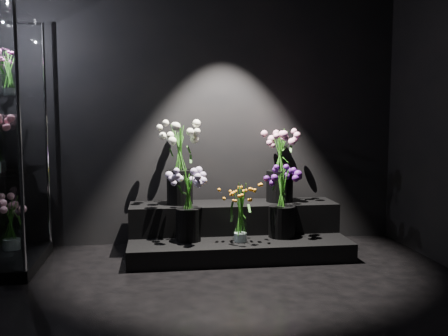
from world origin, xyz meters
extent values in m
plane|color=black|center=(0.00, 0.00, 0.00)|extent=(4.00, 4.00, 0.00)
plane|color=black|center=(0.00, 2.00, 1.40)|extent=(4.00, 0.00, 4.00)
plane|color=black|center=(0.00, -2.00, 1.40)|extent=(4.00, 0.00, 4.00)
cube|color=black|center=(0.31, 1.51, 0.08)|extent=(1.98, 0.88, 0.16)
cube|color=black|center=(0.31, 1.73, 0.30)|extent=(1.98, 0.44, 0.27)
cube|color=black|center=(-1.69, 1.36, 0.05)|extent=(0.57, 0.96, 0.10)
cube|color=white|center=(-1.69, 1.36, 0.81)|extent=(0.51, 0.90, 0.01)
cylinder|color=white|center=(0.30, 1.31, 0.28)|extent=(0.12, 0.12, 0.23)
cylinder|color=black|center=(-0.15, 1.40, 0.31)|extent=(0.22, 0.22, 0.29)
cylinder|color=black|center=(0.71, 1.43, 0.31)|extent=(0.24, 0.24, 0.29)
cylinder|color=black|center=(-0.21, 1.73, 0.60)|extent=(0.25, 0.25, 0.33)
cylinder|color=black|center=(0.77, 1.75, 0.59)|extent=(0.26, 0.26, 0.30)
cylinder|color=white|center=(-1.64, 1.51, 1.54)|extent=(0.12, 0.12, 0.19)
cylinder|color=white|center=(-1.70, 1.57, 0.23)|extent=(0.16, 0.16, 0.27)
camera|label=1|loc=(-0.42, -2.96, 1.28)|focal=40.00mm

